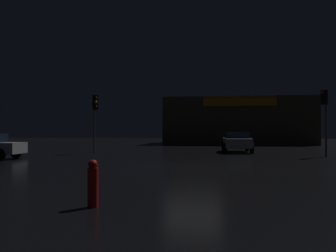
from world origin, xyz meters
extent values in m
plane|color=black|center=(0.00, 0.00, 0.00)|extent=(120.00, 120.00, 0.00)
cube|color=brown|center=(3.42, 28.73, 2.68)|extent=(16.85, 9.81, 5.37)
cube|color=orange|center=(3.42, 23.68, 4.66)|extent=(7.78, 0.24, 0.82)
cylinder|color=#595B60|center=(-7.39, 8.18, 2.01)|extent=(0.10, 0.10, 4.02)
cube|color=black|center=(-7.29, 8.06, 3.52)|extent=(0.41, 0.41, 1.00)
sphere|color=black|center=(-7.18, 7.94, 3.82)|extent=(0.20, 0.20, 0.20)
sphere|color=orange|center=(-7.18, 7.94, 3.52)|extent=(0.20, 0.20, 0.20)
sphere|color=black|center=(-7.18, 7.94, 3.22)|extent=(0.20, 0.20, 0.20)
cylinder|color=#595B60|center=(7.55, 6.94, 2.01)|extent=(0.12, 0.12, 4.01)
cube|color=black|center=(7.43, 6.83, 3.57)|extent=(0.41, 0.41, 0.88)
sphere|color=red|center=(7.31, 6.73, 3.84)|extent=(0.20, 0.20, 0.20)
sphere|color=black|center=(7.31, 6.73, 3.57)|extent=(0.20, 0.20, 0.20)
sphere|color=black|center=(7.31, 6.73, 3.31)|extent=(0.20, 0.20, 0.20)
cylinder|color=black|center=(-10.37, 3.42, 0.31)|extent=(0.62, 0.24, 0.62)
cylinder|color=black|center=(-10.31, 1.77, 0.31)|extent=(0.62, 0.24, 0.62)
cube|color=#B7B7BF|center=(2.46, 10.93, 0.69)|extent=(1.94, 4.61, 0.66)
cube|color=black|center=(2.46, 10.92, 1.24)|extent=(1.69, 2.33, 0.45)
cylinder|color=black|center=(3.40, 9.45, 0.36)|extent=(0.24, 0.73, 0.72)
cylinder|color=black|center=(1.61, 9.40, 0.36)|extent=(0.24, 0.73, 0.72)
cylinder|color=black|center=(3.31, 12.46, 0.36)|extent=(0.24, 0.73, 0.72)
cylinder|color=black|center=(1.51, 12.40, 0.36)|extent=(0.24, 0.73, 0.72)
cylinder|color=red|center=(-1.43, -8.82, 0.40)|extent=(0.22, 0.22, 0.80)
sphere|color=red|center=(-1.43, -8.82, 0.87)|extent=(0.20, 0.20, 0.20)
camera|label=1|loc=(1.09, -15.91, 1.55)|focal=38.69mm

